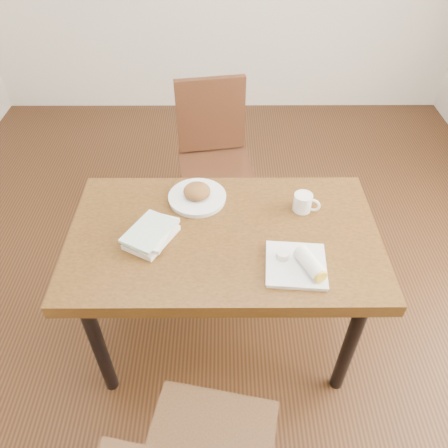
{
  "coord_description": "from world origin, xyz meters",
  "views": [
    {
      "loc": [
        -0.01,
        -1.28,
        2.0
      ],
      "look_at": [
        0.0,
        0.0,
        0.8
      ],
      "focal_mm": 35.0,
      "sensor_mm": 36.0,
      "label": 1
    }
  ],
  "objects_px": {
    "plate_scone": "(197,195)",
    "coffee_mug": "(304,202)",
    "table": "(224,247)",
    "plate_burrito": "(300,264)",
    "chair_far": "(214,152)",
    "book_stack": "(152,234)"
  },
  "relations": [
    {
      "from": "chair_far",
      "to": "plate_burrito",
      "type": "xyz_separation_m",
      "value": [
        0.34,
        -1.09,
        0.22
      ]
    },
    {
      "from": "plate_scone",
      "to": "plate_burrito",
      "type": "relative_size",
      "value": 1.05
    },
    {
      "from": "table",
      "to": "plate_scone",
      "type": "bearing_deg",
      "value": 118.9
    },
    {
      "from": "table",
      "to": "plate_scone",
      "type": "xyz_separation_m",
      "value": [
        -0.12,
        0.21,
        0.11
      ]
    },
    {
      "from": "plate_scone",
      "to": "coffee_mug",
      "type": "distance_m",
      "value": 0.47
    },
    {
      "from": "chair_far",
      "to": "plate_scone",
      "type": "xyz_separation_m",
      "value": [
        -0.06,
        -0.68,
        0.23
      ]
    },
    {
      "from": "plate_scone",
      "to": "plate_burrito",
      "type": "xyz_separation_m",
      "value": [
        0.4,
        -0.41,
        -0.0
      ]
    },
    {
      "from": "plate_burrito",
      "to": "coffee_mug",
      "type": "bearing_deg",
      "value": 80.37
    },
    {
      "from": "table",
      "to": "chair_far",
      "type": "xyz_separation_m",
      "value": [
        -0.06,
        0.9,
        -0.12
      ]
    },
    {
      "from": "table",
      "to": "coffee_mug",
      "type": "relative_size",
      "value": 11.26
    },
    {
      "from": "coffee_mug",
      "to": "book_stack",
      "type": "height_order",
      "value": "coffee_mug"
    },
    {
      "from": "coffee_mug",
      "to": "plate_burrito",
      "type": "bearing_deg",
      "value": -99.63
    },
    {
      "from": "coffee_mug",
      "to": "book_stack",
      "type": "xyz_separation_m",
      "value": [
        -0.63,
        -0.18,
        -0.01
      ]
    },
    {
      "from": "coffee_mug",
      "to": "book_stack",
      "type": "bearing_deg",
      "value": -164.38
    },
    {
      "from": "table",
      "to": "plate_burrito",
      "type": "height_order",
      "value": "plate_burrito"
    },
    {
      "from": "table",
      "to": "coffee_mug",
      "type": "distance_m",
      "value": 0.39
    },
    {
      "from": "plate_burrito",
      "to": "table",
      "type": "bearing_deg",
      "value": 145.71
    },
    {
      "from": "table",
      "to": "plate_burrito",
      "type": "bearing_deg",
      "value": -34.29
    },
    {
      "from": "coffee_mug",
      "to": "chair_far",
      "type": "bearing_deg",
      "value": 117.82
    },
    {
      "from": "plate_scone",
      "to": "plate_burrito",
      "type": "height_order",
      "value": "plate_scone"
    },
    {
      "from": "table",
      "to": "chair_far",
      "type": "bearing_deg",
      "value": 93.53
    },
    {
      "from": "plate_burrito",
      "to": "book_stack",
      "type": "bearing_deg",
      "value": 164.33
    }
  ]
}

